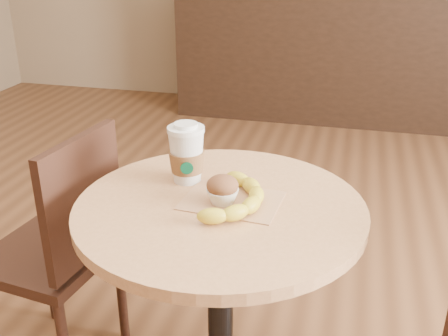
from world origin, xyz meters
name	(u,v)px	position (x,y,z in m)	size (l,w,h in m)	color
cafe_table	(220,273)	(0.00, 0.05, 0.54)	(0.73, 0.73, 0.75)	black
chair_left	(61,247)	(-0.55, 0.17, 0.46)	(0.42, 0.42, 0.85)	black
service_counter	(319,52)	(0.00, 3.18, 0.52)	(2.30, 0.65, 1.04)	black
kraft_bag	(232,201)	(0.03, 0.07, 0.75)	(0.24, 0.18, 0.00)	#B07D55
coffee_cup	(187,155)	(-0.12, 0.16, 0.82)	(0.10, 0.10, 0.16)	silver
muffin	(222,190)	(0.01, 0.05, 0.79)	(0.08, 0.08, 0.07)	white
banana	(239,198)	(0.05, 0.05, 0.77)	(0.15, 0.28, 0.04)	gold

